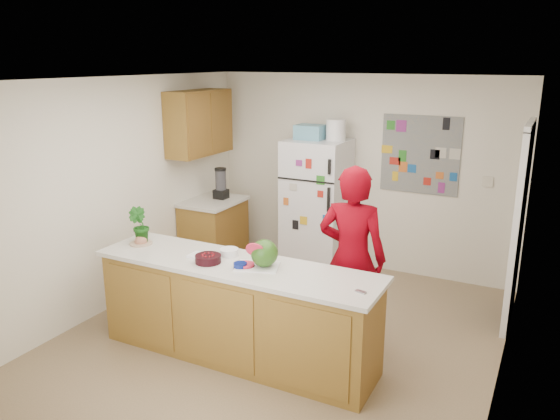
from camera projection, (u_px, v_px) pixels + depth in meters
The scene contains 26 objects.
floor at pixel (281, 338), 5.44m from camera, with size 4.00×4.50×0.02m, color brown.
wall_back at pixel (361, 173), 7.04m from camera, with size 4.00×0.02×2.50m, color beige.
wall_left at pixel (118, 193), 5.98m from camera, with size 0.02×4.50×2.50m, color beige.
wall_right at pixel (512, 250), 4.21m from camera, with size 0.02×4.50×2.50m, color beige.
ceiling at pixel (281, 78), 4.76m from camera, with size 4.00×4.50×0.02m, color white.
doorway at pixel (520, 228), 5.53m from camera, with size 0.03×0.85×2.04m, color black.
peninsula_base at pixel (237, 312), 4.98m from camera, with size 2.60×0.62×0.88m, color brown.
peninsula_top at pixel (236, 265), 4.85m from camera, with size 2.68×0.70×0.04m, color silver.
side_counter_base at pixel (214, 234), 7.22m from camera, with size 0.60×0.80×0.86m, color brown.
side_counter_top at pixel (213, 201), 7.10m from camera, with size 0.64×0.84×0.04m, color silver.
upper_cabinets at pixel (199, 123), 6.84m from camera, with size 0.35×1.00×0.80m, color brown.
refrigerator at pixel (316, 206), 7.02m from camera, with size 0.75×0.70×1.70m, color silver.
fridge_top_bin at pixel (310, 132), 6.81m from camera, with size 0.35×0.28×0.18m, color #5999B2.
photo_collage at pixel (420, 155), 6.61m from camera, with size 0.95×0.01×0.95m, color slate.
person at pixel (352, 258), 5.08m from camera, with size 0.64×0.42×1.76m, color #6C000A.
blender_appliance at pixel (221, 184), 7.13m from camera, with size 0.14×0.14×0.38m, color black.
cutting_board at pixel (257, 266), 4.76m from camera, with size 0.37×0.28×0.01m, color silver.
watermelon at pixel (264, 253), 4.72m from camera, with size 0.24×0.24×0.24m, color #335A18.
watermelon_slice at pixel (245, 265), 4.75m from camera, with size 0.16×0.16×0.02m, color red.
cherry_bowl at pixel (208, 259), 4.86m from camera, with size 0.23×0.23×0.07m, color black.
white_bowl at pixel (229, 252), 5.04m from camera, with size 0.18×0.18×0.06m, color white.
cobalt_bowl at pixel (240, 266), 4.73m from camera, with size 0.12×0.12×0.05m, color #08155A.
plate at pixel (141, 243), 5.35m from camera, with size 0.22×0.22×0.02m, color beige.
paper_towel at pixel (199, 256), 5.01m from camera, with size 0.18×0.16×0.02m, color white.
keys at pixel (361, 292), 4.24m from camera, with size 0.09×0.04×0.01m, color gray.
potted_plant at pixel (139, 225), 5.34m from camera, with size 0.20×0.16×0.36m, color #10470F.
Camera 1 is at (2.23, -4.36, 2.68)m, focal length 35.00 mm.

